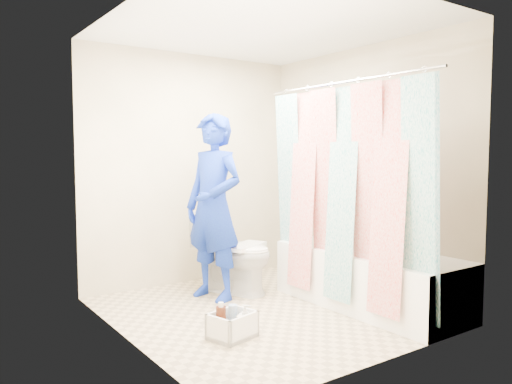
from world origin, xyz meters
TOP-DOWN VIEW (x-y plane):
  - floor at (0.00, 0.00)m, footprint 2.60×2.60m
  - ceiling at (0.00, 0.00)m, footprint 2.40×2.60m
  - wall_back at (0.00, 1.30)m, footprint 2.40×0.02m
  - wall_front at (0.00, -1.30)m, footprint 2.40×0.02m
  - wall_left at (-1.20, 0.00)m, footprint 0.02×2.60m
  - wall_right at (1.20, 0.00)m, footprint 0.02×2.60m
  - bathtub at (0.85, -0.43)m, footprint 0.70×1.75m
  - curtain_rod at (0.52, -0.43)m, footprint 0.02×1.90m
  - shower_curtain at (0.52, -0.43)m, footprint 0.06×1.75m
  - toilet at (0.13, 0.67)m, footprint 0.73×0.89m
  - tank_lid at (0.18, 0.55)m, footprint 0.53×0.39m
  - tank_internals at (-0.00, 0.84)m, footprint 0.18×0.11m
  - plumber at (-0.14, 0.60)m, footprint 0.58×0.72m
  - cleaning_caddy at (-0.54, -0.37)m, footprint 0.37×0.33m

SIDE VIEW (x-z plane):
  - floor at x=0.00m, z-range 0.00..0.00m
  - cleaning_caddy at x=-0.54m, z-range -0.03..0.21m
  - bathtub at x=0.85m, z-range 0.02..0.52m
  - toilet at x=0.13m, z-range 0.00..0.80m
  - tank_lid at x=0.18m, z-range 0.45..0.49m
  - tank_internals at x=0.00m, z-range 0.65..0.91m
  - plumber at x=-0.14m, z-range 0.00..1.73m
  - shower_curtain at x=0.52m, z-range 0.12..1.92m
  - wall_back at x=0.00m, z-range 0.00..2.40m
  - wall_front at x=0.00m, z-range 0.00..2.40m
  - wall_left at x=-1.20m, z-range 0.00..2.40m
  - wall_right at x=1.20m, z-range 0.00..2.40m
  - curtain_rod at x=0.52m, z-range 1.94..1.96m
  - ceiling at x=0.00m, z-range 2.39..2.41m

